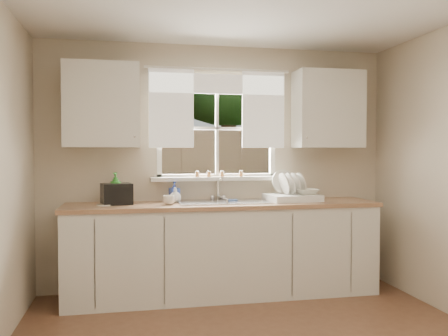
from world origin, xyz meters
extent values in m
cube|color=beige|center=(0.00, 2.00, 0.57)|extent=(3.60, 0.02, 1.15)
cube|color=beige|center=(0.00, 2.00, 2.33)|extent=(3.60, 0.02, 0.35)
cube|color=beige|center=(-1.20, 2.00, 1.65)|extent=(1.20, 0.02, 1.00)
cube|color=beige|center=(1.20, 2.00, 1.65)|extent=(1.20, 0.02, 1.00)
cube|color=white|center=(0.00, 2.02, 1.15)|extent=(1.30, 0.06, 0.05)
cube|color=white|center=(0.00, 2.02, 2.15)|extent=(1.30, 0.06, 0.05)
cube|color=white|center=(-0.60, 2.02, 1.65)|extent=(0.05, 0.06, 1.05)
cube|color=white|center=(0.60, 2.02, 1.65)|extent=(0.05, 0.06, 1.05)
cube|color=white|center=(0.00, 2.02, 1.65)|extent=(0.03, 0.04, 1.00)
cube|color=white|center=(0.00, 2.02, 1.65)|extent=(1.20, 0.04, 0.03)
cube|color=white|center=(0.00, 1.96, 1.13)|extent=(1.38, 0.14, 0.04)
cylinder|color=white|center=(0.00, 1.94, 2.25)|extent=(1.50, 0.02, 0.02)
cube|color=white|center=(-0.48, 1.95, 1.85)|extent=(0.45, 0.02, 0.80)
cube|color=white|center=(0.48, 1.95, 1.85)|extent=(0.45, 0.02, 0.80)
cube|color=white|center=(0.00, 1.95, 2.10)|extent=(1.40, 0.02, 0.20)
cube|color=silver|center=(0.00, 1.68, 0.43)|extent=(3.00, 0.62, 0.87)
cube|color=#A07350|center=(0.00, 1.68, 0.89)|extent=(3.04, 0.65, 0.04)
cube|color=silver|center=(-1.15, 1.82, 1.85)|extent=(0.70, 0.33, 0.80)
cube|color=silver|center=(1.15, 1.82, 1.85)|extent=(0.70, 0.33, 0.80)
cube|color=beige|center=(0.88, 1.99, 1.08)|extent=(0.08, 0.01, 0.12)
cylinder|color=brown|center=(-0.10, 1.94, 1.18)|extent=(0.04, 0.04, 0.06)
cylinder|color=brown|center=(-0.22, 1.94, 1.18)|extent=(0.04, 0.04, 0.06)
cylinder|color=brown|center=(0.24, 1.94, 1.18)|extent=(0.04, 0.04, 0.06)
cylinder|color=brown|center=(0.04, 1.94, 1.18)|extent=(0.04, 0.04, 0.06)
cube|color=#335421|center=(0.00, 7.00, -0.02)|extent=(20.00, 10.00, 0.02)
cube|color=#8B684D|center=(0.00, 5.00, 0.90)|extent=(8.00, 0.10, 1.80)
cube|color=maroon|center=(-1.20, 8.50, 1.10)|extent=(3.00, 3.00, 2.20)
cube|color=black|center=(-1.20, 8.50, 2.35)|extent=(3.20, 3.20, 0.30)
cylinder|color=#423021|center=(1.40, 8.00, 1.60)|extent=(0.36, 0.36, 3.20)
sphere|color=#214716|center=(1.40, 8.00, 4.00)|extent=(4.00, 4.00, 4.00)
sphere|color=#214716|center=(0.30, 9.50, 4.50)|extent=(3.20, 3.20, 3.20)
cube|color=#B7B7BC|center=(0.00, 1.71, 0.83)|extent=(0.84, 0.46, 0.18)
cube|color=#B7B7BC|center=(0.00, 1.71, 0.92)|extent=(0.88, 0.50, 0.01)
cube|color=#B7B7BC|center=(0.00, 1.71, 0.89)|extent=(0.02, 0.41, 0.14)
cylinder|color=silver|center=(0.00, 1.96, 1.02)|extent=(0.03, 0.03, 0.22)
cylinder|color=silver|center=(0.00, 1.88, 1.13)|extent=(0.02, 0.18, 0.02)
sphere|color=silver|center=(-0.06, 1.96, 0.94)|extent=(0.05, 0.05, 0.05)
sphere|color=silver|center=(0.06, 1.96, 0.94)|extent=(0.05, 0.05, 0.05)
cube|color=white|center=(0.72, 1.70, 0.94)|extent=(0.54, 0.43, 0.07)
cylinder|color=white|center=(0.67, 1.82, 1.10)|extent=(0.27, 0.10, 0.25)
cylinder|color=white|center=(0.63, 1.69, 1.09)|extent=(0.09, 0.23, 0.22)
cylinder|color=white|center=(0.69, 1.69, 1.09)|extent=(0.09, 0.23, 0.22)
cylinder|color=white|center=(0.75, 1.70, 1.09)|extent=(0.09, 0.23, 0.22)
cylinder|color=white|center=(0.81, 1.71, 1.09)|extent=(0.09, 0.23, 0.22)
imported|color=white|center=(0.86, 1.65, 1.01)|extent=(0.23, 0.23, 0.06)
imported|color=green|center=(-1.03, 1.78, 1.06)|extent=(0.15, 0.15, 0.30)
imported|color=#314CB8|center=(-0.46, 1.87, 1.01)|extent=(0.11, 0.11, 0.20)
imported|color=#EEE6C4|center=(-0.46, 1.78, 0.98)|extent=(0.15, 0.15, 0.15)
cylinder|color=white|center=(-1.12, 1.66, 0.92)|extent=(0.15, 0.15, 0.01)
imported|color=silver|center=(-0.54, 1.62, 0.95)|extent=(0.15, 0.15, 0.09)
cube|color=black|center=(-1.02, 1.74, 1.01)|extent=(0.31, 0.28, 0.20)
camera|label=1|loc=(-0.91, -2.84, 1.41)|focal=38.00mm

